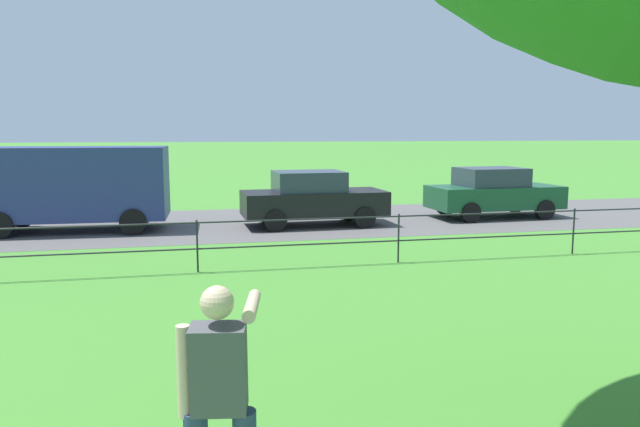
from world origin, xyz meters
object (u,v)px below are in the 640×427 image
Objects in this scene: panel_van_center at (71,184)px; car_dark_green_far_right at (493,192)px; person_thrower at (220,399)px; car_black_left at (313,198)px.

car_dark_green_far_right is at bearing -0.39° from panel_van_center.
person_thrower is 0.41× the size of car_dark_green_far_right.
person_thrower is 0.41× the size of car_black_left.
person_thrower reaches higher than car_dark_green_far_right.
person_thrower is 13.42m from panel_van_center.
panel_van_center reaches higher than person_thrower.
car_black_left and car_dark_green_far_right have the same top height.
car_dark_green_far_right is (8.96, 12.93, -0.13)m from person_thrower.
car_black_left is at bearing 75.75° from person_thrower.
person_thrower is at bearing -75.87° from panel_van_center.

